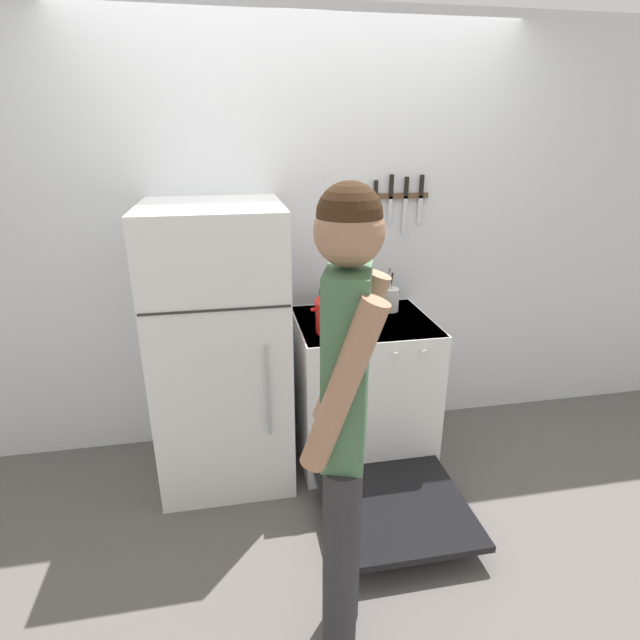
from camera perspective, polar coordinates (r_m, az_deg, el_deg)
The scene contains 9 objects.
ground_plane at distance 3.54m, azimuth -1.63°, elevation -11.91°, with size 14.00×14.00×0.00m, color #5B5654.
wall_back at distance 3.07m, azimuth -1.96°, elevation 8.85°, with size 10.00×0.06×2.55m.
refrigerator at distance 2.82m, azimuth -11.24°, elevation -3.13°, with size 0.72×0.73×1.57m.
stove_range at distance 3.06m, azimuth 5.01°, elevation -8.08°, with size 0.79×1.36×0.88m.
dutch_oven_pot at distance 2.71m, azimuth 2.29°, elevation 0.48°, with size 0.32×0.28×0.20m.
tea_kettle at distance 2.97m, azimuth 1.41°, elevation 1.70°, with size 0.25×0.20×0.22m.
utensil_jar at distance 3.06m, azimuth 7.98°, elevation 2.41°, with size 0.11×0.11×0.26m.
person at distance 1.70m, azimuth 2.90°, elevation -11.04°, with size 0.36×0.42×1.78m.
wall_knife_strip at distance 3.12m, azimuth 9.00°, elevation 13.93°, with size 0.38×0.03×0.36m.
Camera 1 is at (-0.45, -2.94, 1.91)m, focal length 28.00 mm.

